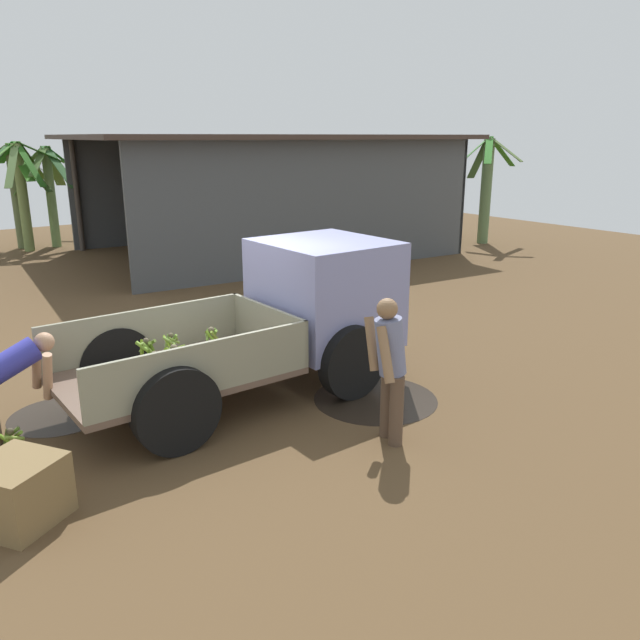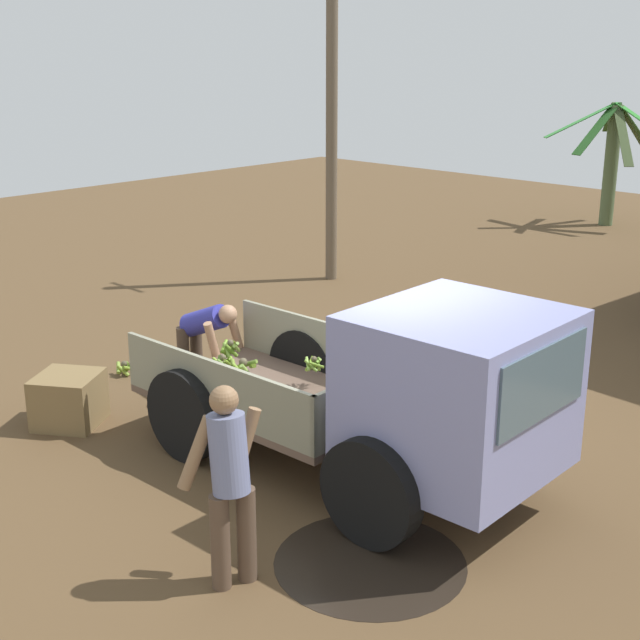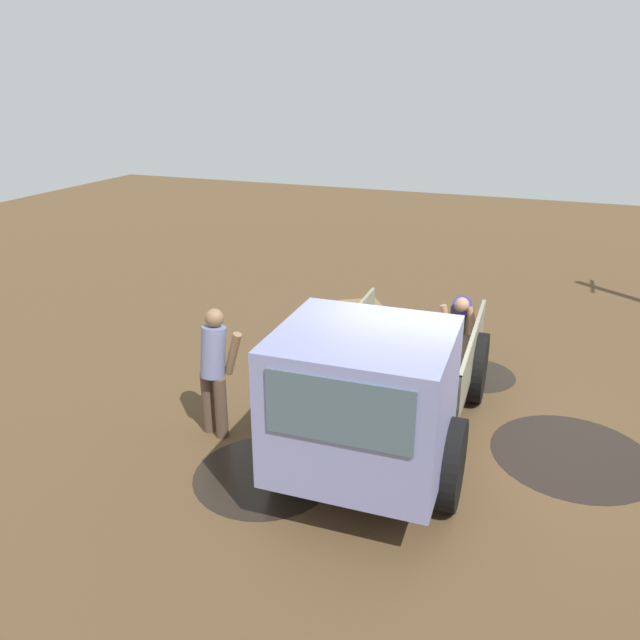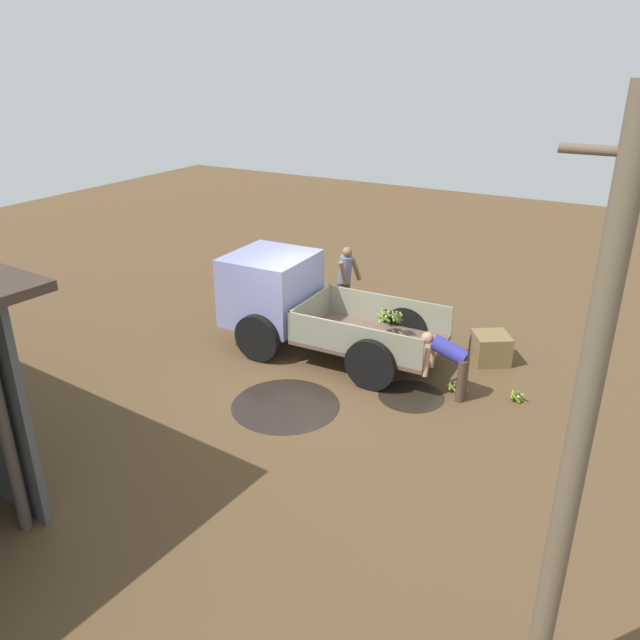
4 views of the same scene
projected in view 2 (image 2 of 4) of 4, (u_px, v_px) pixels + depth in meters
ground at (379, 450)px, 9.47m from camera, size 36.00×36.00×0.00m
mud_patch_0 at (441, 400)px, 10.79m from camera, size 1.91×1.91×0.01m
mud_patch_1 at (256, 393)px, 11.01m from camera, size 1.20×1.20×0.01m
mud_patch_2 at (370, 562)px, 7.41m from camera, size 1.61×1.61×0.01m
cargo_truck at (415, 396)px, 8.19m from camera, size 4.51×2.12×1.93m
utility_pole at (332, 122)px, 15.51m from camera, size 0.94×0.20×5.54m
banana_palm_1 at (611, 159)px, 20.67m from camera, size 2.88×2.60×2.84m
person_foreground_visitor at (229, 476)px, 6.91m from camera, size 0.52×0.71×1.66m
person_worker_loading at (204, 334)px, 10.90m from camera, size 0.88×0.67×1.17m
banana_bunch_on_ground_0 at (124, 367)px, 11.56m from camera, size 0.26×0.25×0.19m
banana_bunch_on_ground_1 at (189, 381)px, 11.01m from camera, size 0.27×0.26×0.23m
wooden_crate_0 at (69, 400)px, 10.04m from camera, size 0.94×0.94×0.58m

